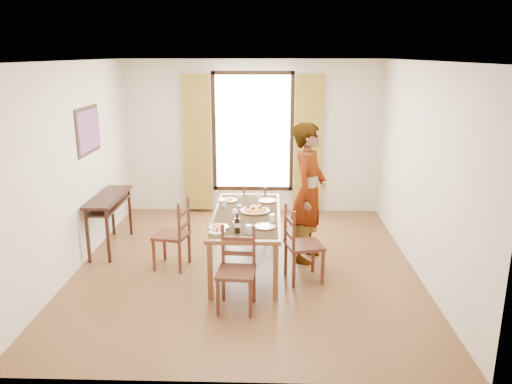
{
  "coord_description": "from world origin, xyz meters",
  "views": [
    {
      "loc": [
        0.32,
        -6.26,
        2.79
      ],
      "look_at": [
        0.13,
        0.15,
        1.0
      ],
      "focal_mm": 35.0,
      "sensor_mm": 36.0,
      "label": 1
    }
  ],
  "objects_px": {
    "dining_table": "(247,218)",
    "pasta_platter": "(255,208)",
    "console_table": "(109,203)",
    "man": "(309,193)"
  },
  "relations": [
    {
      "from": "console_table",
      "to": "man",
      "type": "height_order",
      "value": "man"
    },
    {
      "from": "man",
      "to": "pasta_platter",
      "type": "relative_size",
      "value": 4.79
    },
    {
      "from": "console_table",
      "to": "pasta_platter",
      "type": "height_order",
      "value": "pasta_platter"
    },
    {
      "from": "dining_table",
      "to": "pasta_platter",
      "type": "xyz_separation_m",
      "value": [
        0.11,
        0.08,
        0.11
      ]
    },
    {
      "from": "console_table",
      "to": "pasta_platter",
      "type": "xyz_separation_m",
      "value": [
        2.15,
        -0.56,
        0.12
      ]
    },
    {
      "from": "console_table",
      "to": "dining_table",
      "type": "height_order",
      "value": "console_table"
    },
    {
      "from": "console_table",
      "to": "dining_table",
      "type": "xyz_separation_m",
      "value": [
        2.04,
        -0.63,
        0.01
      ]
    },
    {
      "from": "dining_table",
      "to": "pasta_platter",
      "type": "distance_m",
      "value": 0.17
    },
    {
      "from": "man",
      "to": "pasta_platter",
      "type": "bearing_deg",
      "value": 128.63
    },
    {
      "from": "pasta_platter",
      "to": "dining_table",
      "type": "bearing_deg",
      "value": -144.1
    }
  ]
}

